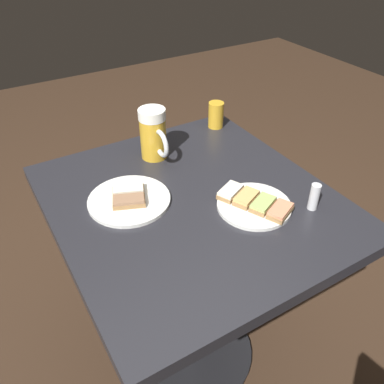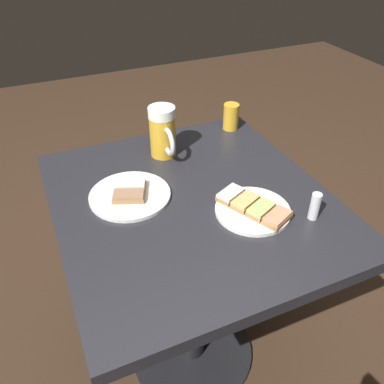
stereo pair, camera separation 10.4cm
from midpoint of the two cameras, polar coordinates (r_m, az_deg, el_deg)
name	(u,v)px [view 2 (the right image)]	position (r m, az deg, el deg)	size (l,w,h in m)	color
ground_plane	(192,351)	(1.60, 2.01, -21.81)	(6.00, 6.00, 0.00)	#382619
cafe_table	(192,241)	(1.16, 2.60, -7.15)	(0.77, 0.71, 0.72)	black
plate_near	(253,208)	(1.02, 11.60, -2.44)	(0.20, 0.19, 0.03)	white
plate_far	(130,194)	(1.06, -6.11, -0.43)	(0.22, 0.22, 0.03)	white
beer_mug	(163,132)	(1.20, -1.66, 8.44)	(0.13, 0.08, 0.16)	gold
beer_glass_small	(231,117)	(1.38, 7.79, 10.57)	(0.05, 0.05, 0.09)	gold
salt_shaker	(315,206)	(1.03, 19.97, -2.03)	(0.02, 0.02, 0.07)	silver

